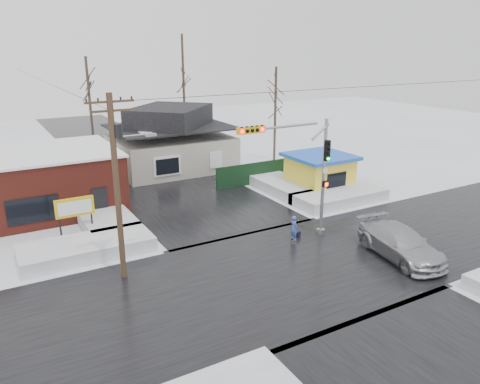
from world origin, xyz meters
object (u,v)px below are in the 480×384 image
utility_pole (118,177)px  car (401,243)px  traffic_signal (303,165)px  pedestrian (294,228)px  kiosk (319,172)px  marquee_sign (75,208)px

utility_pole → car: bearing=-21.3°
traffic_signal → utility_pole: size_ratio=0.78×
utility_pole → car: utility_pole is taller
traffic_signal → pedestrian: size_ratio=4.69×
traffic_signal → pedestrian: 3.82m
traffic_signal → pedestrian: bearing=173.6°
kiosk → car: 12.40m
marquee_sign → traffic_signal: bearing=-29.7°
traffic_signal → kiosk: 10.43m
marquee_sign → kiosk: 18.51m
marquee_sign → pedestrian: 12.82m
utility_pole → pedestrian: size_ratio=6.03×
marquee_sign → pedestrian: marquee_sign is taller
utility_pole → marquee_sign: bearing=100.1°
utility_pole → pedestrian: (9.93, -0.49, -4.37)m
kiosk → pedestrian: bearing=-137.1°
kiosk → pedestrian: (-7.50, -6.98, -0.72)m
car → traffic_signal: bearing=132.9°
marquee_sign → car: marquee_sign is taller
traffic_signal → car: bearing=-56.4°
car → utility_pole: bearing=168.0°
pedestrian → marquee_sign: bearing=56.9°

